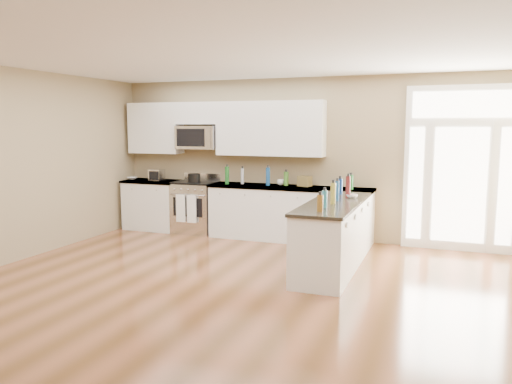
% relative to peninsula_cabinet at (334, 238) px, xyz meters
% --- Properties ---
extents(ground, '(8.00, 8.00, 0.00)m').
position_rel_peninsula_cabinet_xyz_m(ground, '(-0.93, -2.24, -0.43)').
color(ground, '#5A3619').
extents(room_shell, '(8.00, 8.00, 8.00)m').
position_rel_peninsula_cabinet_xyz_m(room_shell, '(-0.93, -2.24, 1.27)').
color(room_shell, '#94815D').
rests_on(room_shell, ground).
extents(back_cabinet_left, '(1.10, 0.66, 0.94)m').
position_rel_peninsula_cabinet_xyz_m(back_cabinet_left, '(-3.80, 1.45, 0.00)').
color(back_cabinet_left, white).
rests_on(back_cabinet_left, ground).
extents(back_cabinet_right, '(2.85, 0.66, 0.94)m').
position_rel_peninsula_cabinet_xyz_m(back_cabinet_right, '(-1.08, 1.45, 0.00)').
color(back_cabinet_right, white).
rests_on(back_cabinet_right, ground).
extents(peninsula_cabinet, '(0.69, 2.32, 0.94)m').
position_rel_peninsula_cabinet_xyz_m(peninsula_cabinet, '(0.00, 0.00, 0.00)').
color(peninsula_cabinet, white).
rests_on(peninsula_cabinet, ground).
extents(upper_cabinet_left, '(1.04, 0.33, 0.95)m').
position_rel_peninsula_cabinet_xyz_m(upper_cabinet_left, '(-3.81, 1.59, 1.49)').
color(upper_cabinet_left, white).
rests_on(upper_cabinet_left, room_shell).
extents(upper_cabinet_right, '(1.94, 0.33, 0.95)m').
position_rel_peninsula_cabinet_xyz_m(upper_cabinet_right, '(-1.50, 1.59, 1.49)').
color(upper_cabinet_right, white).
rests_on(upper_cabinet_right, room_shell).
extents(upper_cabinet_short, '(0.82, 0.33, 0.40)m').
position_rel_peninsula_cabinet_xyz_m(upper_cabinet_short, '(-2.88, 1.59, 1.77)').
color(upper_cabinet_short, white).
rests_on(upper_cabinet_short, room_shell).
extents(microwave, '(0.78, 0.41, 0.42)m').
position_rel_peninsula_cabinet_xyz_m(microwave, '(-2.88, 1.56, 1.33)').
color(microwave, silver).
rests_on(microwave, room_shell).
extents(entry_door, '(1.70, 0.10, 2.60)m').
position_rel_peninsula_cabinet_xyz_m(entry_door, '(1.62, 1.71, 0.87)').
color(entry_door, white).
rests_on(entry_door, ground).
extents(kitchen_range, '(0.76, 0.68, 1.08)m').
position_rel_peninsula_cabinet_xyz_m(kitchen_range, '(-2.90, 1.45, 0.05)').
color(kitchen_range, silver).
rests_on(kitchen_range, ground).
extents(stockpot, '(0.30, 0.30, 0.17)m').
position_rel_peninsula_cabinet_xyz_m(stockpot, '(-2.86, 1.35, 0.60)').
color(stockpot, black).
rests_on(stockpot, kitchen_range).
extents(toaster_oven, '(0.27, 0.22, 0.22)m').
position_rel_peninsula_cabinet_xyz_m(toaster_oven, '(-3.70, 1.42, 0.61)').
color(toaster_oven, silver).
rests_on(toaster_oven, back_cabinet_left).
extents(cardboard_box, '(0.25, 0.21, 0.17)m').
position_rel_peninsula_cabinet_xyz_m(cardboard_box, '(-0.85, 1.57, 0.59)').
color(cardboard_box, brown).
rests_on(cardboard_box, back_cabinet_right).
extents(bowl_left, '(0.20, 0.20, 0.04)m').
position_rel_peninsula_cabinet_xyz_m(bowl_left, '(-4.26, 1.44, 0.53)').
color(bowl_left, white).
rests_on(bowl_left, back_cabinet_left).
extents(bowl_peninsula, '(0.21, 0.21, 0.05)m').
position_rel_peninsula_cabinet_xyz_m(bowl_peninsula, '(0.16, 0.46, 0.53)').
color(bowl_peninsula, white).
rests_on(bowl_peninsula, peninsula_cabinet).
extents(cup_counter, '(0.15, 0.15, 0.10)m').
position_rel_peninsula_cabinet_xyz_m(cup_counter, '(-1.28, 1.58, 0.55)').
color(cup_counter, white).
rests_on(cup_counter, back_cabinet_right).
extents(counter_bottles, '(2.40, 2.46, 0.31)m').
position_rel_peninsula_cabinet_xyz_m(counter_bottles, '(-0.64, 0.73, 0.64)').
color(counter_bottles, '#19591E').
rests_on(counter_bottles, back_cabinet_right).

